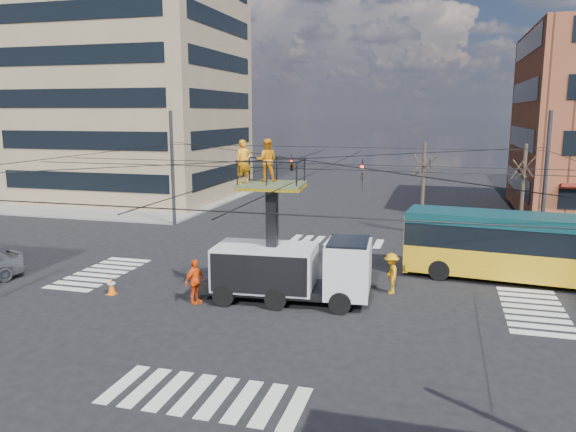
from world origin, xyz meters
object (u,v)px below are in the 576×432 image
(city_bus, at_px, (531,247))
(worker_ground, at_px, (195,282))
(traffic_cone, at_px, (111,286))
(flagger, at_px, (391,273))
(utility_truck, at_px, (291,251))

(city_bus, relative_size, worker_ground, 6.17)
(traffic_cone, distance_m, flagger, 12.32)
(traffic_cone, bearing_deg, flagger, 15.95)
(worker_ground, bearing_deg, utility_truck, -50.72)
(traffic_cone, bearing_deg, worker_ground, -1.78)
(traffic_cone, relative_size, flagger, 0.42)
(city_bus, bearing_deg, worker_ground, -147.46)
(flagger, bearing_deg, worker_ground, -80.36)
(utility_truck, height_order, flagger, utility_truck)
(traffic_cone, distance_m, worker_ground, 4.10)
(city_bus, relative_size, flagger, 6.39)
(worker_ground, bearing_deg, flagger, -46.08)
(flagger, bearing_deg, utility_truck, -76.27)
(city_bus, bearing_deg, utility_truck, -145.18)
(worker_ground, distance_m, flagger, 8.53)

